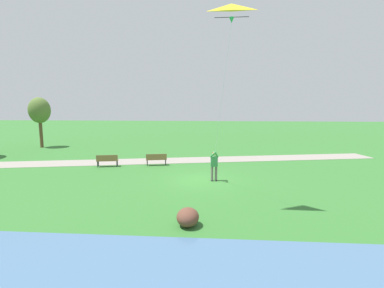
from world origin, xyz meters
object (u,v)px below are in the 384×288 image
object	(u,v)px
park_bench_near_walkway	(156,159)
park_bench_far_walkway	(107,160)
person_kite_flyer	(214,163)
flying_kite	(231,16)
tree_lakeside_near	(39,111)
lakeside_shrub	(188,217)

from	to	relation	value
park_bench_near_walkway	park_bench_far_walkway	size ratio (longest dim) A/B	1.00
person_kite_flyer	flying_kite	distance (m)	8.22
person_kite_flyer	tree_lakeside_near	size ratio (longest dim) A/B	0.35
person_kite_flyer	park_bench_far_walkway	distance (m)	8.34
lakeside_shrub	park_bench_near_walkway	bearing A→B (deg)	17.39
person_kite_flyer	park_bench_near_walkway	distance (m)	5.83
park_bench_far_walkway	flying_kite	bearing A→B (deg)	-133.08
park_bench_near_walkway	lakeside_shrub	size ratio (longest dim) A/B	1.59
person_kite_flyer	flying_kite	bearing A→B (deg)	-172.19
flying_kite	lakeside_shrub	distance (m)	8.00
park_bench_near_walkway	lakeside_shrub	distance (m)	10.93
park_bench_far_walkway	tree_lakeside_near	size ratio (longest dim) A/B	0.30
park_bench_far_walkway	person_kite_flyer	bearing A→B (deg)	-113.17
person_kite_flyer	tree_lakeside_near	xyz separation A→B (m)	(11.94, 17.90, 2.74)
tree_lakeside_near	person_kite_flyer	bearing A→B (deg)	-123.70
person_kite_flyer	park_bench_near_walkway	world-z (taller)	person_kite_flyer
flying_kite	tree_lakeside_near	bearing A→B (deg)	48.48
flying_kite	lakeside_shrub	bearing A→B (deg)	141.76
person_kite_flyer	park_bench_far_walkway	size ratio (longest dim) A/B	1.17
lakeside_shrub	tree_lakeside_near	bearing A→B (deg)	42.68
tree_lakeside_near	lakeside_shrub	xyz separation A→B (m)	(-18.38, -16.94, -3.45)
park_bench_far_walkway	tree_lakeside_near	world-z (taller)	tree_lakeside_near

